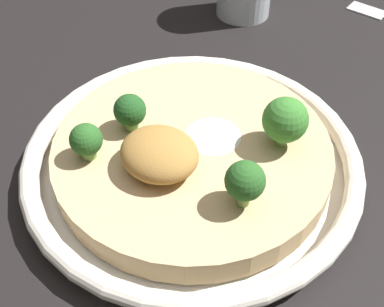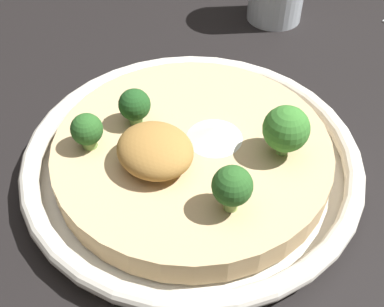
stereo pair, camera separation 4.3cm
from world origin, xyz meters
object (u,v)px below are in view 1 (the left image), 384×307
Objects in this scene: broccoli_right at (130,111)px; broccoli_back_left at (245,182)px; risotto_bowl at (192,157)px; broccoli_back_right at (86,141)px; broccoli_left at (285,120)px.

broccoli_right is 0.86× the size of broccoli_back_left.
broccoli_right reaches higher than risotto_bowl.
broccoli_back_right is 0.05m from broccoli_right.
broccoli_right is at bearing 27.30° from broccoli_left.
broccoli_right is 0.13m from broccoli_back_left.
broccoli_back_left is at bearing 95.71° from broccoli_left.
risotto_bowl is 9.14× the size of broccoli_back_right.
broccoli_left is 0.14m from broccoli_right.
broccoli_right is at bearing 15.50° from risotto_bowl.
broccoli_left is at bearing -152.70° from broccoli_right.
broccoli_left reaches higher than risotto_bowl.
risotto_bowl is at bearing -23.17° from broccoli_back_left.
broccoli_left is at bearing -138.66° from broccoli_back_right.
broccoli_back_left is at bearing 173.37° from broccoli_right.
broccoli_back_left is at bearing 156.83° from risotto_bowl.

